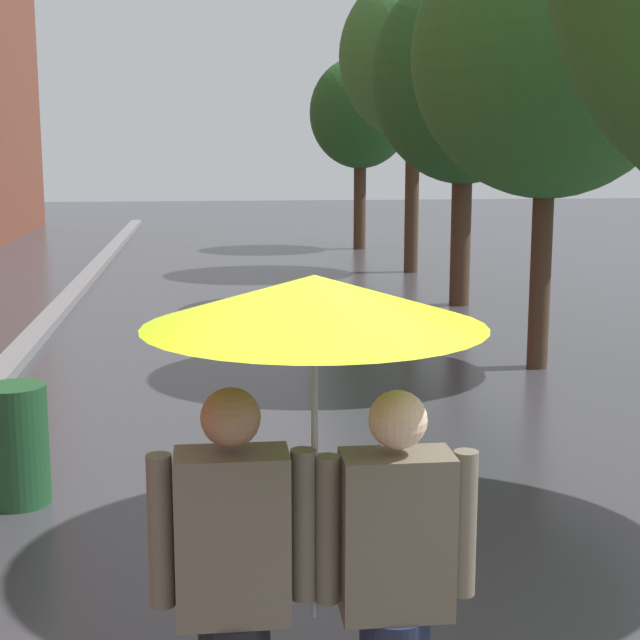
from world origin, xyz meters
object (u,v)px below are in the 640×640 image
object	(u,v)px
street_tree_1	(549,55)
couple_under_umbrella	(314,457)
street_tree_4	(360,114)
street_tree_3	(414,57)
street_tree_2	(465,78)
litter_bin	(17,445)

from	to	relation	value
street_tree_1	couple_under_umbrella	size ratio (longest dim) A/B	2.41
street_tree_4	street_tree_3	bearing A→B (deg)	-85.44
street_tree_2	couple_under_umbrella	bearing A→B (deg)	-107.07
street_tree_4	street_tree_2	bearing A→B (deg)	-87.98
street_tree_1	street_tree_3	size ratio (longest dim) A/B	0.87
street_tree_1	street_tree_4	world-z (taller)	street_tree_1
street_tree_3	litter_bin	distance (m)	13.57
street_tree_2	street_tree_4	size ratio (longest dim) A/B	1.13
street_tree_3	litter_bin	size ratio (longest dim) A/B	6.68
street_tree_3	couple_under_umbrella	xyz separation A→B (m)	(-3.57, -15.40, -2.68)
street_tree_1	couple_under_umbrella	distance (m)	8.09
street_tree_2	couple_under_umbrella	xyz separation A→B (m)	(-3.51, -11.44, -2.04)
street_tree_1	litter_bin	bearing A→B (deg)	-143.79
street_tree_2	litter_bin	xyz separation A→B (m)	(-5.23, -7.99, -3.03)
couple_under_umbrella	litter_bin	xyz separation A→B (m)	(-1.71, 3.45, -0.98)
street_tree_2	street_tree_1	bearing A→B (deg)	-92.90
street_tree_4	litter_bin	distance (m)	17.24
couple_under_umbrella	litter_bin	bearing A→B (deg)	116.43
street_tree_3	litter_bin	bearing A→B (deg)	-113.83
street_tree_1	litter_bin	world-z (taller)	street_tree_1
street_tree_2	litter_bin	world-z (taller)	street_tree_2
street_tree_2	street_tree_4	world-z (taller)	street_tree_2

